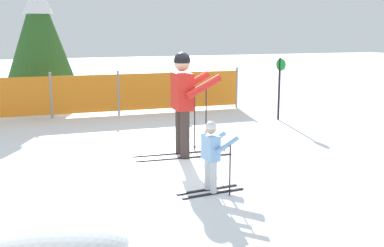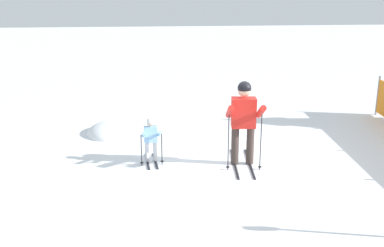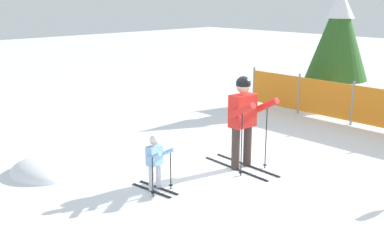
# 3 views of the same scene
# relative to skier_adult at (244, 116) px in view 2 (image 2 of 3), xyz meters

# --- Properties ---
(ground_plane) EXTENTS (60.00, 60.00, 0.00)m
(ground_plane) POSITION_rel_skier_adult_xyz_m (-0.15, -0.18, -1.08)
(ground_plane) COLOR white
(skier_adult) EXTENTS (1.71, 0.79, 1.79)m
(skier_adult) POSITION_rel_skier_adult_xyz_m (0.00, 0.00, 0.00)
(skier_adult) COLOR black
(skier_adult) RESTS_ON ground_plane
(skier_child) EXTENTS (0.93, 0.50, 0.98)m
(skier_child) POSITION_rel_skier_adult_xyz_m (-0.30, -1.92, -0.51)
(skier_child) COLOR black
(skier_child) RESTS_ON ground_plane
(snow_mound) EXTENTS (1.37, 1.17, 0.55)m
(snow_mound) POSITION_rel_skier_adult_xyz_m (-2.39, -2.96, -1.08)
(snow_mound) COLOR white
(snow_mound) RESTS_ON ground_plane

